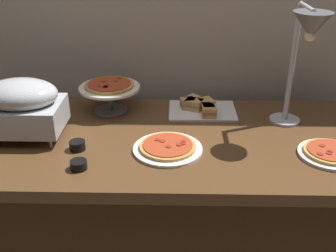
{
  "coord_description": "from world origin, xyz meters",
  "views": [
    {
      "loc": [
        0.05,
        -1.56,
        1.58
      ],
      "look_at": [
        0.02,
        0.0,
        0.81
      ],
      "focal_mm": 43.24,
      "sensor_mm": 36.0,
      "label": 1
    }
  ],
  "objects_px": {
    "sauce_cup_far": "(77,145)",
    "sauce_cup_near": "(79,164)",
    "pizza_plate_raised_stand": "(110,89)",
    "pizza_plate_center": "(168,148)",
    "chafing_dish": "(22,105)",
    "heat_lamp": "(307,39)",
    "sandwich_platter": "(201,108)",
    "pizza_plate_front": "(330,153)"
  },
  "relations": [
    {
      "from": "chafing_dish",
      "to": "sauce_cup_near",
      "type": "xyz_separation_m",
      "value": [
        0.28,
        -0.26,
        -0.13
      ]
    },
    {
      "from": "heat_lamp",
      "to": "pizza_plate_raised_stand",
      "type": "bearing_deg",
      "value": 163.92
    },
    {
      "from": "pizza_plate_center",
      "to": "sauce_cup_far",
      "type": "height_order",
      "value": "sauce_cup_far"
    },
    {
      "from": "chafing_dish",
      "to": "sauce_cup_near",
      "type": "relative_size",
      "value": 5.18
    },
    {
      "from": "chafing_dish",
      "to": "heat_lamp",
      "type": "bearing_deg",
      "value": 1.81
    },
    {
      "from": "pizza_plate_front",
      "to": "sauce_cup_near",
      "type": "distance_m",
      "value": 0.99
    },
    {
      "from": "heat_lamp",
      "to": "sandwich_platter",
      "type": "height_order",
      "value": "heat_lamp"
    },
    {
      "from": "pizza_plate_center",
      "to": "chafing_dish",
      "type": "bearing_deg",
      "value": 169.84
    },
    {
      "from": "pizza_plate_center",
      "to": "pizza_plate_raised_stand",
      "type": "bearing_deg",
      "value": 126.86
    },
    {
      "from": "heat_lamp",
      "to": "sauce_cup_far",
      "type": "xyz_separation_m",
      "value": [
        -0.91,
        -0.15,
        -0.41
      ]
    },
    {
      "from": "sauce_cup_far",
      "to": "pizza_plate_center",
      "type": "bearing_deg",
      "value": 0.37
    },
    {
      "from": "pizza_plate_center",
      "to": "pizza_plate_raised_stand",
      "type": "xyz_separation_m",
      "value": [
        -0.29,
        0.39,
        0.1
      ]
    },
    {
      "from": "sauce_cup_near",
      "to": "chafing_dish",
      "type": "bearing_deg",
      "value": 137.74
    },
    {
      "from": "sauce_cup_far",
      "to": "sauce_cup_near",
      "type": "bearing_deg",
      "value": -75.65
    },
    {
      "from": "sandwich_platter",
      "to": "sauce_cup_near",
      "type": "bearing_deg",
      "value": -132.57
    },
    {
      "from": "sauce_cup_near",
      "to": "pizza_plate_center",
      "type": "bearing_deg",
      "value": 23.95
    },
    {
      "from": "sauce_cup_far",
      "to": "heat_lamp",
      "type": "bearing_deg",
      "value": 9.31
    },
    {
      "from": "pizza_plate_front",
      "to": "sandwich_platter",
      "type": "height_order",
      "value": "sandwich_platter"
    },
    {
      "from": "chafing_dish",
      "to": "sauce_cup_far",
      "type": "height_order",
      "value": "chafing_dish"
    },
    {
      "from": "chafing_dish",
      "to": "sauce_cup_far",
      "type": "bearing_deg",
      "value": -24.56
    },
    {
      "from": "sandwich_platter",
      "to": "pizza_plate_center",
      "type": "bearing_deg",
      "value": -111.97
    },
    {
      "from": "pizza_plate_center",
      "to": "sandwich_platter",
      "type": "relative_size",
      "value": 0.87
    },
    {
      "from": "pizza_plate_raised_stand",
      "to": "sauce_cup_near",
      "type": "relative_size",
      "value": 4.61
    },
    {
      "from": "heat_lamp",
      "to": "sandwich_platter",
      "type": "distance_m",
      "value": 0.61
    },
    {
      "from": "pizza_plate_raised_stand",
      "to": "sauce_cup_near",
      "type": "bearing_deg",
      "value": -94.52
    },
    {
      "from": "pizza_plate_raised_stand",
      "to": "sauce_cup_far",
      "type": "relative_size",
      "value": 4.53
    },
    {
      "from": "chafing_dish",
      "to": "pizza_plate_center",
      "type": "height_order",
      "value": "chafing_dish"
    },
    {
      "from": "pizza_plate_raised_stand",
      "to": "sandwich_platter",
      "type": "relative_size",
      "value": 0.9
    },
    {
      "from": "pizza_plate_raised_stand",
      "to": "sauce_cup_far",
      "type": "distance_m",
      "value": 0.41
    },
    {
      "from": "pizza_plate_raised_stand",
      "to": "sauce_cup_far",
      "type": "xyz_separation_m",
      "value": [
        -0.08,
        -0.39,
        -0.09
      ]
    },
    {
      "from": "pizza_plate_front",
      "to": "sauce_cup_far",
      "type": "bearing_deg",
      "value": 178.47
    },
    {
      "from": "pizza_plate_raised_stand",
      "to": "sauce_cup_near",
      "type": "xyz_separation_m",
      "value": [
        -0.04,
        -0.53,
        -0.1
      ]
    },
    {
      "from": "chafing_dish",
      "to": "pizza_plate_center",
      "type": "bearing_deg",
      "value": -10.16
    },
    {
      "from": "pizza_plate_front",
      "to": "pizza_plate_center",
      "type": "distance_m",
      "value": 0.65
    },
    {
      "from": "heat_lamp",
      "to": "pizza_plate_raised_stand",
      "type": "relative_size",
      "value": 1.86
    },
    {
      "from": "chafing_dish",
      "to": "sandwich_platter",
      "type": "xyz_separation_m",
      "value": [
        0.77,
        0.27,
        -0.12
      ]
    },
    {
      "from": "pizza_plate_center",
      "to": "sandwich_platter",
      "type": "xyz_separation_m",
      "value": [
        0.15,
        0.38,
        0.01
      ]
    },
    {
      "from": "pizza_plate_front",
      "to": "sandwich_platter",
      "type": "relative_size",
      "value": 0.76
    },
    {
      "from": "sandwich_platter",
      "to": "sauce_cup_far",
      "type": "relative_size",
      "value": 5.02
    },
    {
      "from": "pizza_plate_raised_stand",
      "to": "sauce_cup_far",
      "type": "height_order",
      "value": "pizza_plate_raised_stand"
    },
    {
      "from": "pizza_plate_center",
      "to": "sauce_cup_far",
      "type": "distance_m",
      "value": 0.37
    },
    {
      "from": "chafing_dish",
      "to": "sandwich_platter",
      "type": "distance_m",
      "value": 0.83
    }
  ]
}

